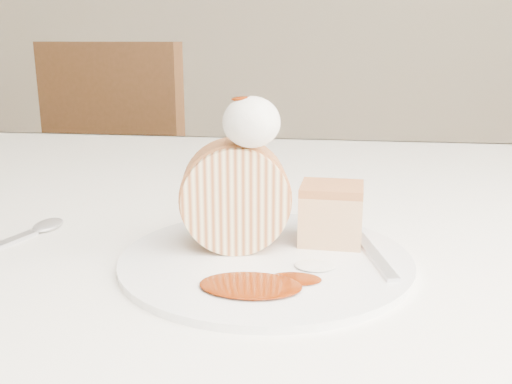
# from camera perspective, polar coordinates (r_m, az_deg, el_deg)

# --- Properties ---
(table) EXTENTS (1.40, 0.90, 0.75)m
(table) POSITION_cam_1_polar(r_m,az_deg,el_deg) (0.72, 3.88, -7.89)
(table) COLOR white
(table) RESTS_ON ground
(chair_far) EXTENTS (0.54, 0.54, 0.93)m
(chair_far) POSITION_cam_1_polar(r_m,az_deg,el_deg) (1.70, -11.75, 0.89)
(chair_far) COLOR brown
(chair_far) RESTS_ON ground
(plate) EXTENTS (0.26, 0.26, 0.01)m
(plate) POSITION_cam_1_polar(r_m,az_deg,el_deg) (0.50, 0.99, -6.74)
(plate) COLOR white
(plate) RESTS_ON table
(roulade_slice) EXTENTS (0.10, 0.07, 0.09)m
(roulade_slice) POSITION_cam_1_polar(r_m,az_deg,el_deg) (0.51, -2.09, -0.44)
(roulade_slice) COLOR beige
(roulade_slice) RESTS_ON plate
(cake_chunk) EXTENTS (0.06, 0.05, 0.05)m
(cake_chunk) POSITION_cam_1_polar(r_m,az_deg,el_deg) (0.53, 7.52, -2.50)
(cake_chunk) COLOR #B87745
(cake_chunk) RESTS_ON plate
(whipped_cream) EXTENTS (0.05, 0.05, 0.04)m
(whipped_cream) POSITION_cam_1_polar(r_m,az_deg,el_deg) (0.48, -0.45, 7.00)
(whipped_cream) COLOR white
(whipped_cream) RESTS_ON roulade_slice
(caramel_drizzle) EXTENTS (0.02, 0.02, 0.01)m
(caramel_drizzle) POSITION_cam_1_polar(r_m,az_deg,el_deg) (0.48, -1.04, 9.90)
(caramel_drizzle) COLOR #671E04
(caramel_drizzle) RESTS_ON whipped_cream
(caramel_pool) EXTENTS (0.08, 0.05, 0.00)m
(caramel_pool) POSITION_cam_1_polar(r_m,az_deg,el_deg) (0.44, -0.56, -9.30)
(caramel_pool) COLOR #671E04
(caramel_pool) RESTS_ON plate
(fork) EXTENTS (0.05, 0.15, 0.00)m
(fork) POSITION_cam_1_polar(r_m,az_deg,el_deg) (0.51, 11.72, -6.20)
(fork) COLOR silver
(fork) RESTS_ON plate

